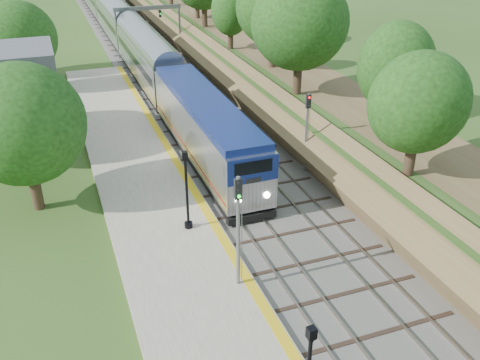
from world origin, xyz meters
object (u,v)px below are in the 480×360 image
object	(u,v)px
signal_platform	(238,220)
signal_gantry	(148,17)
signal_farside	(307,125)
lamppost_far	(187,195)
station_building	(2,101)

from	to	relation	value
signal_platform	signal_gantry	bearing A→B (deg)	83.57
signal_gantry	signal_farside	bearing A→B (deg)	-84.21
signal_gantry	signal_platform	bearing A→B (deg)	-96.43
lamppost_far	signal_platform	size ratio (longest dim) A/B	0.81
signal_platform	signal_farside	distance (m)	14.18
station_building	signal_farside	world-z (taller)	station_building
signal_platform	lamppost_far	bearing A→B (deg)	99.37
signal_gantry	lamppost_far	xyz separation A→B (m)	(-6.36, -41.66, -2.22)
lamppost_far	signal_farside	size ratio (longest dim) A/B	0.84
signal_farside	station_building	bearing A→B (deg)	149.76
signal_gantry	signal_platform	distance (m)	47.93
station_building	signal_farside	bearing A→B (deg)	-30.24
signal_gantry	lamppost_far	world-z (taller)	signal_gantry
station_building	signal_platform	world-z (taller)	station_building
station_building	signal_platform	bearing A→B (deg)	-63.88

